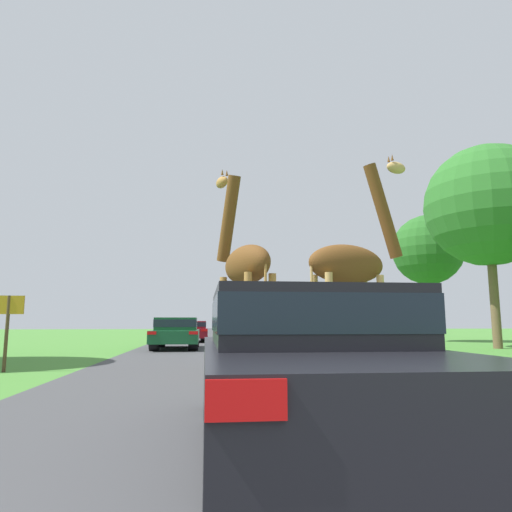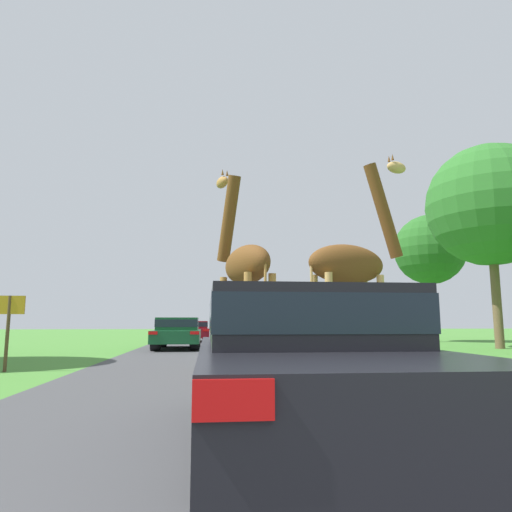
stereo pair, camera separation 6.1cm
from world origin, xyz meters
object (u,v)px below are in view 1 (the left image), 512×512
(giraffe_companion, at_px, (353,264))
(car_far_ahead, at_px, (191,331))
(car_lead_maroon, at_px, (303,364))
(tree_mid_field, at_px, (428,250))
(car_queue_left, at_px, (303,333))
(car_queue_right, at_px, (176,332))
(giraffe_near_road, at_px, (244,266))
(tree_centre_back, at_px, (487,206))
(sign_post, at_px, (8,318))

(giraffe_companion, bearing_deg, car_far_ahead, 175.27)
(car_lead_maroon, distance_m, car_far_ahead, 23.62)
(car_lead_maroon, height_order, car_far_ahead, car_lead_maroon)
(tree_mid_field, bearing_deg, car_queue_left, -139.62)
(car_queue_right, relative_size, car_far_ahead, 1.17)
(car_lead_maroon, distance_m, car_queue_right, 16.44)
(giraffe_near_road, distance_m, car_queue_left, 8.24)
(car_lead_maroon, xyz_separation_m, car_queue_left, (3.00, 13.84, -0.04))
(car_queue_left, xyz_separation_m, car_far_ahead, (-4.72, 9.72, -0.06))
(giraffe_near_road, bearing_deg, car_lead_maroon, -111.77)
(tree_centre_back, bearing_deg, car_lead_maroon, -128.80)
(car_far_ahead, xyz_separation_m, tree_centre_back, (13.74, -8.62, 5.83))
(car_queue_left, xyz_separation_m, tree_centre_back, (9.02, 1.10, 5.76))
(car_lead_maroon, bearing_deg, car_far_ahead, 94.20)
(car_lead_maroon, bearing_deg, giraffe_near_road, 90.16)
(car_lead_maroon, height_order, car_queue_right, car_lead_maroon)
(giraffe_near_road, relative_size, tree_centre_back, 0.56)
(car_queue_right, distance_m, car_queue_left, 5.69)
(giraffe_near_road, relative_size, giraffe_companion, 0.98)
(giraffe_near_road, distance_m, giraffe_companion, 2.53)
(giraffe_companion, distance_m, tree_centre_back, 13.78)
(giraffe_companion, bearing_deg, car_queue_left, 158.13)
(sign_post, bearing_deg, car_queue_left, 37.68)
(car_queue_left, bearing_deg, tree_centre_back, 6.97)
(tree_centre_back, bearing_deg, giraffe_near_road, -144.55)
(giraffe_companion, distance_m, car_queue_left, 8.19)
(car_queue_right, bearing_deg, giraffe_companion, -66.21)
(car_queue_right, relative_size, tree_mid_field, 0.60)
(car_far_ahead, distance_m, sign_post, 16.78)
(giraffe_near_road, relative_size, tree_mid_field, 0.67)
(giraffe_near_road, distance_m, car_lead_maroon, 6.60)
(giraffe_near_road, distance_m, tree_centre_back, 15.31)
(giraffe_near_road, relative_size, sign_post, 2.91)
(giraffe_near_road, height_order, car_queue_left, giraffe_near_road)
(giraffe_companion, bearing_deg, tree_centre_back, 115.52)
(car_lead_maroon, relative_size, car_far_ahead, 1.21)
(car_lead_maroon, bearing_deg, tree_mid_field, 60.13)
(car_far_ahead, height_order, sign_post, sign_post)
(car_queue_right, bearing_deg, car_far_ahead, 86.75)
(sign_post, bearing_deg, tree_centre_back, 23.68)
(tree_mid_field, bearing_deg, car_queue_right, -158.71)
(giraffe_companion, relative_size, tree_centre_back, 0.57)
(tree_centre_back, relative_size, sign_post, 5.23)
(car_queue_left, distance_m, tree_centre_back, 10.76)
(car_far_ahead, relative_size, tree_centre_back, 0.42)
(giraffe_companion, xyz_separation_m, car_queue_right, (-4.60, 10.44, -1.74))
(car_queue_right, relative_size, car_queue_left, 0.97)
(sign_post, bearing_deg, tree_mid_field, 39.14)
(car_lead_maroon, bearing_deg, car_queue_right, 97.48)
(giraffe_near_road, bearing_deg, sign_post, 149.23)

